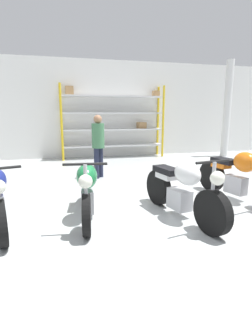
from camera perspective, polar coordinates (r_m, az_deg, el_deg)
name	(u,v)px	position (r m, az deg, el deg)	size (l,w,h in m)	color
ground_plane	(132,213)	(4.49, 1.27, -9.81)	(30.00, 30.00, 0.00)	#B2B7B7
back_wall	(89,109)	(10.19, -8.09, 12.52)	(30.00, 0.08, 3.60)	white
shelving_rack	(114,120)	(9.97, -2.68, 10.43)	(3.86, 0.63, 2.67)	gold
support_pillar	(227,109)	(10.94, 21.14, 11.81)	(0.28, 0.28, 3.60)	silver
motorcycle_green	(87,188)	(4.25, -8.40, -4.35)	(0.60, 1.96, 1.01)	black
motorcycle_white	(182,189)	(4.27, 12.11, -4.49)	(0.66, 2.02, 1.04)	black
motorcycle_orange	(239,175)	(5.44, 23.41, -1.43)	(0.75, 2.03, 1.07)	black
person_browsing	(98,142)	(6.76, -6.07, 5.76)	(0.45, 0.45, 1.62)	#1E2338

